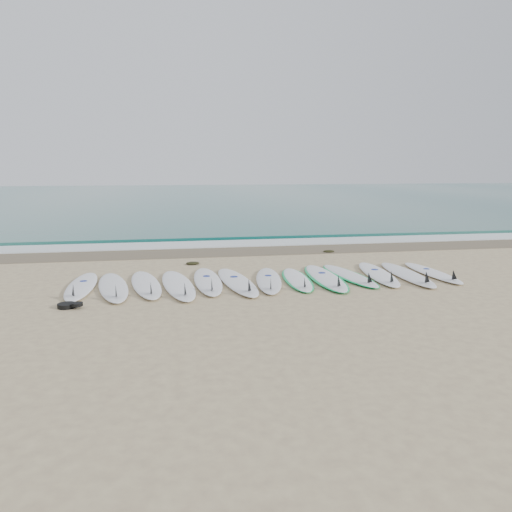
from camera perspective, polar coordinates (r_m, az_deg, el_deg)
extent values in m
plane|color=tan|center=(11.03, 1.30, -2.96)|extent=(120.00, 120.00, 0.00)
cube|color=#21635A|center=(43.15, -7.37, 6.76)|extent=(120.00, 55.00, 0.03)
cube|color=brown|center=(14.99, -1.82, 0.56)|extent=(120.00, 1.80, 0.01)
cube|color=silver|center=(16.36, -2.53, 1.42)|extent=(120.00, 1.40, 0.04)
cube|color=#21635A|center=(17.82, -3.18, 2.23)|extent=(120.00, 1.00, 0.10)
ellipsoid|color=white|center=(11.08, -19.30, -3.23)|extent=(0.56, 2.65, 0.09)
cone|color=black|center=(10.12, -20.17, -3.62)|extent=(0.23, 0.28, 0.28)
cylinder|color=navy|center=(11.32, -19.12, -2.72)|extent=(0.15, 0.15, 0.01)
ellipsoid|color=white|center=(10.80, -16.02, -3.38)|extent=(1.00, 2.83, 0.09)
cone|color=black|center=(9.78, -15.72, -3.78)|extent=(0.28, 0.33, 0.30)
ellipsoid|color=white|center=(10.86, -12.48, -3.15)|extent=(0.94, 2.78, 0.09)
cone|color=black|center=(9.86, -11.93, -3.53)|extent=(0.27, 0.32, 0.29)
ellipsoid|color=white|center=(10.67, -8.91, -3.25)|extent=(0.90, 2.93, 0.09)
cone|color=black|center=(9.62, -8.13, -3.68)|extent=(0.28, 0.33, 0.31)
ellipsoid|color=white|center=(10.96, -5.56, -2.83)|extent=(0.58, 2.78, 0.09)
cone|color=black|center=(9.94, -5.08, -3.21)|extent=(0.24, 0.30, 0.30)
cylinder|color=navy|center=(11.21, -5.67, -2.30)|extent=(0.16, 0.16, 0.01)
ellipsoid|color=white|center=(10.84, -2.21, -2.92)|extent=(0.86, 2.90, 0.09)
cone|color=black|center=(9.82, -0.80, -3.30)|extent=(0.27, 0.33, 0.31)
cylinder|color=navy|center=(11.09, -2.54, -2.38)|extent=(0.18, 0.18, 0.01)
ellipsoid|color=white|center=(11.01, 1.45, -2.74)|extent=(0.95, 2.67, 0.08)
cone|color=black|center=(10.04, 1.70, -3.11)|extent=(0.26, 0.31, 0.28)
cylinder|color=navy|center=(11.24, 1.40, -2.24)|extent=(0.17, 0.17, 0.01)
ellipsoid|color=white|center=(11.13, 4.72, -2.65)|extent=(0.70, 2.43, 0.08)
ellipsoid|color=#08C35C|center=(11.13, 4.72, -2.68)|extent=(0.78, 2.45, 0.06)
cone|color=black|center=(10.26, 5.58, -2.97)|extent=(0.22, 0.27, 0.26)
ellipsoid|color=white|center=(11.34, 7.89, -2.43)|extent=(0.72, 2.86, 0.09)
ellipsoid|color=#08C35C|center=(11.35, 7.89, -2.46)|extent=(0.82, 2.88, 0.07)
cone|color=black|center=(10.34, 9.42, -2.76)|extent=(0.25, 0.31, 0.30)
cylinder|color=navy|center=(11.59, 7.55, -1.91)|extent=(0.17, 0.17, 0.01)
ellipsoid|color=white|center=(11.67, 10.57, -2.18)|extent=(0.79, 2.61, 0.08)
ellipsoid|color=#08C35C|center=(11.67, 10.57, -2.21)|extent=(0.88, 2.64, 0.06)
cone|color=black|center=(10.82, 12.81, -2.41)|extent=(0.24, 0.29, 0.27)
ellipsoid|color=white|center=(11.96, 13.75, -1.98)|extent=(0.94, 2.82, 0.09)
cone|color=black|center=(10.98, 15.23, -2.25)|extent=(0.27, 0.32, 0.29)
cylinder|color=navy|center=(12.20, 13.41, -1.51)|extent=(0.18, 0.18, 0.01)
ellipsoid|color=white|center=(12.09, 16.80, -1.99)|extent=(0.76, 2.84, 0.09)
cone|color=black|center=(11.14, 18.92, -2.26)|extent=(0.26, 0.31, 0.30)
ellipsoid|color=white|center=(12.48, 19.43, -1.79)|extent=(0.52, 2.49, 0.08)
cone|color=black|center=(11.69, 21.66, -1.99)|extent=(0.21, 0.27, 0.27)
cylinder|color=navy|center=(12.67, 18.90, -1.40)|extent=(0.14, 0.14, 0.01)
ellipsoid|color=black|center=(13.06, -7.24, -0.82)|extent=(0.35, 0.27, 0.07)
ellipsoid|color=black|center=(14.95, 8.32, 0.54)|extent=(0.33, 0.26, 0.06)
cylinder|color=black|center=(9.64, -20.83, -5.31)|extent=(0.32, 0.32, 0.08)
cylinder|color=black|center=(9.50, -19.77, -5.22)|extent=(0.20, 0.20, 0.06)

